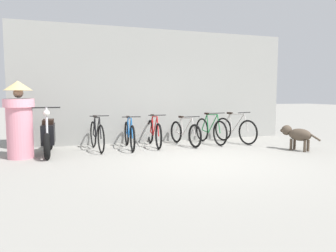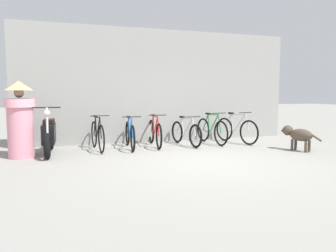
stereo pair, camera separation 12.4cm
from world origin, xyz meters
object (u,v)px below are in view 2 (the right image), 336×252
object	(u,v)px
bicycle_5	(236,130)
person_in_robes	(20,119)
bicycle_4	(212,131)
motorcycle	(49,136)
bicycle_0	(97,135)
bicycle_1	(130,135)
bicycle_3	(186,133)
bicycle_2	(155,133)
stray_dog	(298,135)

from	to	relation	value
bicycle_5	person_in_robes	world-z (taller)	person_in_robes
bicycle_4	motorcycle	size ratio (longest dim) A/B	0.87
bicycle_0	person_in_robes	xyz separation A→B (m)	(-1.71, -0.48, 0.49)
bicycle_1	bicycle_3	world-z (taller)	bicycle_1
bicycle_1	bicycle_2	size ratio (longest dim) A/B	0.98
bicycle_4	person_in_robes	xyz separation A→B (m)	(-4.89, -0.53, 0.50)
bicycle_5	stray_dog	world-z (taller)	bicycle_5
bicycle_5	motorcycle	size ratio (longest dim) A/B	0.87
bicycle_3	motorcycle	world-z (taller)	motorcycle
bicycle_3	bicycle_5	bearing A→B (deg)	79.52
stray_dog	person_in_robes	size ratio (longest dim) A/B	0.60
bicycle_0	bicycle_2	world-z (taller)	bicycle_0
bicycle_0	bicycle_5	xyz separation A→B (m)	(3.90, -0.06, -0.00)
motorcycle	person_in_robes	xyz separation A→B (m)	(-0.57, -0.26, 0.43)
bicycle_3	person_in_robes	world-z (taller)	person_in_robes
bicycle_2	bicycle_4	bearing A→B (deg)	93.03
bicycle_4	bicycle_5	size ratio (longest dim) A/B	1.01
motorcycle	stray_dog	xyz separation A→B (m)	(5.81, -1.48, -0.03)
bicycle_1	motorcycle	bearing A→B (deg)	-79.59
bicycle_3	person_in_robes	bearing A→B (deg)	-91.28
bicycle_5	person_in_robes	distance (m)	5.64
bicycle_1	person_in_robes	distance (m)	2.62
bicycle_0	bicycle_2	distance (m)	1.54
bicycle_3	bicycle_0	bearing A→B (deg)	-97.97
bicycle_4	bicycle_0	bearing A→B (deg)	-94.04
bicycle_4	stray_dog	xyz separation A→B (m)	(1.49, -1.74, 0.04)
bicycle_0	bicycle_2	xyz separation A→B (m)	(1.53, 0.12, -0.01)
bicycle_3	person_in_robes	xyz separation A→B (m)	(-4.08, -0.48, 0.53)
bicycle_5	stray_dog	bearing A→B (deg)	10.84
stray_dog	person_in_robes	distance (m)	6.51
bicycle_0	bicycle_5	bearing A→B (deg)	85.01
bicycle_3	motorcycle	distance (m)	3.52
bicycle_0	bicycle_5	distance (m)	3.90
bicycle_4	bicycle_1	bearing A→B (deg)	-93.16
bicycle_4	person_in_robes	distance (m)	4.94
bicycle_4	person_in_robes	size ratio (longest dim) A/B	0.97
bicycle_5	stray_dog	distance (m)	1.80
bicycle_1	bicycle_5	bearing A→B (deg)	94.05
bicycle_2	bicycle_5	xyz separation A→B (m)	(2.37, -0.18, 0.01)
bicycle_0	bicycle_1	size ratio (longest dim) A/B	0.97
bicycle_4	motorcycle	world-z (taller)	motorcycle
bicycle_1	bicycle_4	world-z (taller)	bicycle_4
bicycle_1	motorcycle	xyz separation A→B (m)	(-1.95, -0.19, 0.09)
bicycle_1	bicycle_5	xyz separation A→B (m)	(3.08, -0.04, 0.02)
stray_dog	person_in_robes	world-z (taller)	person_in_robes
bicycle_0	bicycle_4	xyz separation A→B (m)	(3.18, 0.05, -0.00)
bicycle_3	motorcycle	size ratio (longest dim) A/B	0.86
motorcycle	stray_dog	size ratio (longest dim) A/B	1.86
bicycle_2	bicycle_5	world-z (taller)	bicycle_5
bicycle_1	stray_dog	world-z (taller)	bicycle_1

